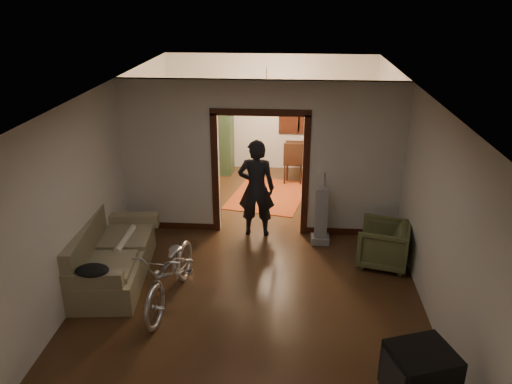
# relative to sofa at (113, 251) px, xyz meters

# --- Properties ---
(floor) EXTENTS (5.00, 8.50, 0.01)m
(floor) POSITION_rel_sofa_xyz_m (2.15, 1.08, -0.47)
(floor) COLOR #301C0F
(floor) RESTS_ON ground
(ceiling) EXTENTS (5.00, 8.50, 0.01)m
(ceiling) POSITION_rel_sofa_xyz_m (2.15, 1.08, 2.33)
(ceiling) COLOR white
(ceiling) RESTS_ON floor
(wall_back) EXTENTS (5.00, 0.02, 2.80)m
(wall_back) POSITION_rel_sofa_xyz_m (2.15, 5.33, 0.93)
(wall_back) COLOR beige
(wall_back) RESTS_ON floor
(wall_left) EXTENTS (0.02, 8.50, 2.80)m
(wall_left) POSITION_rel_sofa_xyz_m (-0.35, 1.08, 0.93)
(wall_left) COLOR beige
(wall_left) RESTS_ON floor
(wall_right) EXTENTS (0.02, 8.50, 2.80)m
(wall_right) POSITION_rel_sofa_xyz_m (4.65, 1.08, 0.93)
(wall_right) COLOR beige
(wall_right) RESTS_ON floor
(partition_wall) EXTENTS (5.00, 0.14, 2.80)m
(partition_wall) POSITION_rel_sofa_xyz_m (2.15, 1.83, 0.93)
(partition_wall) COLOR beige
(partition_wall) RESTS_ON floor
(door_casing) EXTENTS (1.74, 0.20, 2.32)m
(door_casing) POSITION_rel_sofa_xyz_m (2.15, 1.83, 0.63)
(door_casing) COLOR black
(door_casing) RESTS_ON floor
(far_window) EXTENTS (0.98, 0.06, 1.28)m
(far_window) POSITION_rel_sofa_xyz_m (2.85, 5.29, 1.08)
(far_window) COLOR black
(far_window) RESTS_ON wall_back
(chandelier) EXTENTS (0.24, 0.24, 0.24)m
(chandelier) POSITION_rel_sofa_xyz_m (2.15, 3.58, 1.88)
(chandelier) COLOR #FFE0A5
(chandelier) RESTS_ON ceiling
(light_switch) EXTENTS (0.08, 0.01, 0.12)m
(light_switch) POSITION_rel_sofa_xyz_m (3.20, 1.75, 0.78)
(light_switch) COLOR silver
(light_switch) RESTS_ON partition_wall
(sofa) EXTENTS (1.13, 2.14, 0.95)m
(sofa) POSITION_rel_sofa_xyz_m (0.00, 0.00, 0.00)
(sofa) COLOR #716B4B
(sofa) RESTS_ON floor
(rolled_paper) EXTENTS (0.10, 0.82, 0.10)m
(rolled_paper) POSITION_rel_sofa_xyz_m (0.10, 0.30, 0.06)
(rolled_paper) COLOR beige
(rolled_paper) RESTS_ON sofa
(jacket) EXTENTS (0.46, 0.34, 0.13)m
(jacket) POSITION_rel_sofa_xyz_m (0.05, -0.91, 0.21)
(jacket) COLOR black
(jacket) RESTS_ON sofa
(bicycle) EXTENTS (0.85, 1.92, 0.98)m
(bicycle) POSITION_rel_sofa_xyz_m (1.04, -0.56, 0.01)
(bicycle) COLOR silver
(bicycle) RESTS_ON floor
(armchair) EXTENTS (0.96, 0.94, 0.72)m
(armchair) POSITION_rel_sofa_xyz_m (4.23, 0.74, -0.11)
(armchair) COLOR #505630
(armchair) RESTS_ON floor
(crt_tv) EXTENTS (0.74, 0.70, 0.51)m
(crt_tv) POSITION_rel_sofa_xyz_m (4.01, -2.64, 0.29)
(crt_tv) COLOR black
(crt_tv) RESTS_ON tv_stand
(vacuum) EXTENTS (0.37, 0.32, 1.05)m
(vacuum) POSITION_rel_sofa_xyz_m (3.25, 1.40, 0.05)
(vacuum) COLOR gray
(vacuum) RESTS_ON floor
(person) EXTENTS (0.67, 0.45, 1.81)m
(person) POSITION_rel_sofa_xyz_m (2.09, 1.66, 0.43)
(person) COLOR black
(person) RESTS_ON floor
(oriental_rug) EXTENTS (1.87, 2.24, 0.02)m
(oriental_rug) POSITION_rel_sofa_xyz_m (2.22, 3.50, -0.47)
(oriental_rug) COLOR maroon
(oriental_rug) RESTS_ON floor
(locker) EXTENTS (0.90, 0.56, 1.72)m
(locker) POSITION_rel_sofa_xyz_m (0.84, 4.88, 0.38)
(locker) COLOR #253A23
(locker) RESTS_ON floor
(globe) EXTENTS (0.31, 0.31, 0.31)m
(globe) POSITION_rel_sofa_xyz_m (0.84, 4.88, 1.47)
(globe) COLOR #1E5972
(globe) RESTS_ON locker
(desk) EXTENTS (1.22, 0.86, 0.82)m
(desk) POSITION_rel_sofa_xyz_m (3.10, 4.63, -0.06)
(desk) COLOR black
(desk) RESTS_ON floor
(desk_chair) EXTENTS (0.44, 0.44, 0.99)m
(desk_chair) POSITION_rel_sofa_xyz_m (2.73, 4.37, 0.02)
(desk_chair) COLOR black
(desk_chair) RESTS_ON floor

